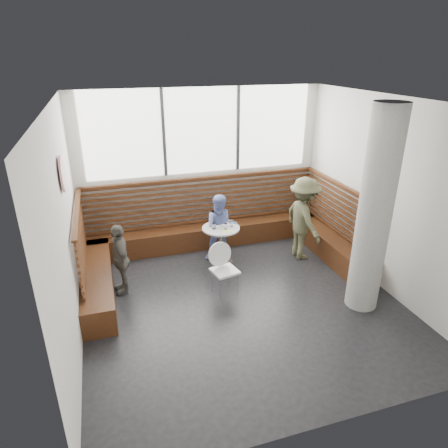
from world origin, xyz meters
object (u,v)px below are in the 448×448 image
object	(u,v)px
child_left	(120,259)
cafe_table	(221,237)
adult_man	(304,219)
child_back	(221,228)
concrete_column	(375,213)
cafe_chair	(224,265)

from	to	relation	value
child_left	cafe_table	bearing A→B (deg)	96.74
cafe_table	adult_man	distance (m)	1.65
cafe_table	child_back	world-z (taller)	child_back
concrete_column	child_left	world-z (taller)	concrete_column
concrete_column	cafe_chair	xyz separation A→B (m)	(-2.04, 1.02, -1.08)
cafe_table	child_back	bearing A→B (deg)	70.62
child_back	child_left	distance (m)	2.04
concrete_column	cafe_table	distance (m)	2.91
cafe_table	child_back	xyz separation A→B (m)	(0.04, 0.13, 0.14)
cafe_chair	adult_man	world-z (taller)	adult_man
adult_man	child_back	world-z (taller)	adult_man
concrete_column	adult_man	bearing A→B (deg)	95.61
child_back	cafe_table	bearing A→B (deg)	-97.38
cafe_table	adult_man	xyz separation A→B (m)	(1.60, -0.26, 0.30)
concrete_column	cafe_chair	distance (m)	2.52
concrete_column	cafe_chair	world-z (taller)	concrete_column
concrete_column	child_back	bearing A→B (deg)	128.67
cafe_chair	child_left	distance (m)	1.73
adult_man	child_back	xyz separation A→B (m)	(-1.56, 0.39, -0.16)
child_back	cafe_chair	bearing A→B (deg)	-93.09
child_back	concrete_column	bearing A→B (deg)	-39.33
concrete_column	cafe_chair	bearing A→B (deg)	153.38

